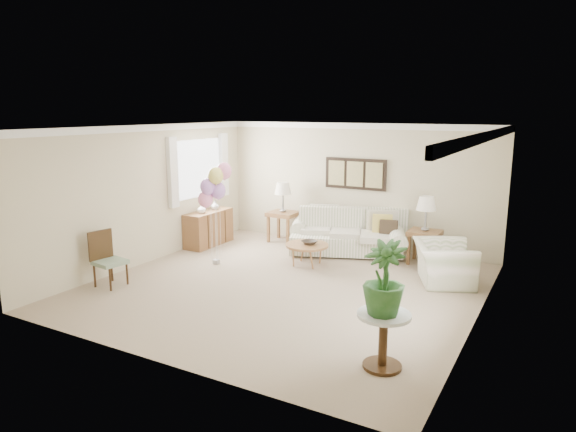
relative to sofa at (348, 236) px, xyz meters
The scene contains 18 objects.
ground_plane 2.38m from the sofa, 92.74° to the right, with size 6.00×6.00×0.00m, color tan.
room_shell 2.60m from the sofa, 95.62° to the right, with size 6.04×6.04×2.60m.
wall_art_triptych 1.35m from the sofa, 100.44° to the left, with size 1.35×0.06×0.65m.
sofa is the anchor object (origin of this frame).
end_table_left 1.63m from the sofa, behind, with size 0.61×0.56×0.67m.
end_table_right 1.56m from the sofa, ahead, with size 0.59×0.53×0.64m.
lamp_left 1.81m from the sofa, behind, with size 0.37×0.37×0.66m.
lamp_right 1.73m from the sofa, ahead, with size 0.37×0.37×0.66m.
coffee_table 1.19m from the sofa, 106.87° to the right, with size 0.80×0.80×0.41m.
decor_bowl 1.16m from the sofa, 105.31° to the right, with size 0.28×0.28×0.07m, color #332B24.
armchair 2.30m from the sofa, 23.17° to the right, with size 1.06×0.92×0.69m, color white.
side_table 4.74m from the sofa, 62.60° to the right, with size 0.61×0.61×0.66m.
potted_plant 4.82m from the sofa, 62.84° to the right, with size 0.47×0.47×0.83m, color #1D511B.
accent_chair 4.64m from the sofa, 126.03° to the right, with size 0.51×0.51×0.92m.
credenza 3.00m from the sofa, 163.46° to the right, with size 0.46×1.20×0.74m.
vase_white 3.09m from the sofa, 159.17° to the right, with size 0.19×0.19×0.19m, color silver.
vase_sage 2.96m from the sofa, 167.43° to the right, with size 0.18×0.18×0.19m, color #B9B9B9.
balloon_cluster 2.93m from the sofa, 133.75° to the right, with size 0.57×0.50×1.93m.
Camera 1 is at (3.97, -7.06, 2.88)m, focal length 32.00 mm.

